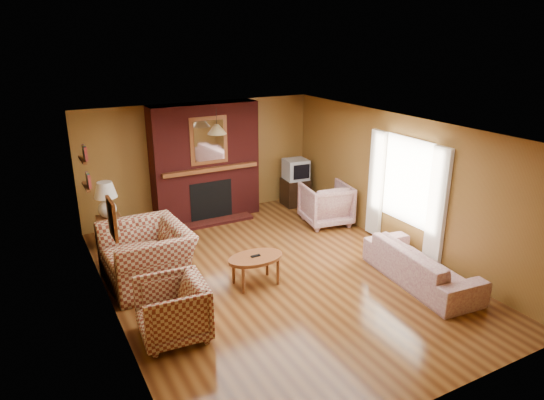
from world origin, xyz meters
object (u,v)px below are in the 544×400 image
coffee_table (256,260)px  table_lamp (106,198)px  plaid_loveseat (147,256)px  floral_armchair (326,204)px  plaid_armchair (172,310)px  side_table (110,232)px  tv_stand (295,192)px  fireplace (206,163)px  floral_sofa (421,265)px  crt_tv (296,169)px

coffee_table → table_lamp: (-1.70, 2.54, 0.52)m
plaid_loveseat → floral_armchair: bearing=98.0°
plaid_armchair → floral_armchair: floral_armchair is taller
floral_armchair → table_lamp: bearing=-2.7°
plaid_loveseat → table_lamp: 1.76m
side_table → floral_armchair: bearing=-12.8°
table_lamp → tv_stand: (4.15, 0.35, -0.63)m
side_table → tv_stand: tv_stand is taller
fireplace → floral_sofa: size_ratio=1.17×
fireplace → plaid_armchair: 4.35m
plaid_loveseat → floral_armchair: plaid_loveseat is taller
plaid_armchair → coffee_table: 1.71m
coffee_table → side_table: (-1.70, 2.54, -0.13)m
coffee_table → side_table: bearing=123.8°
crt_tv → floral_sofa: bearing=-92.1°
floral_sofa → side_table: size_ratio=3.63×
plaid_armchair → tv_stand: size_ratio=1.42×
plaid_armchair → floral_sofa: (3.85, -0.43, -0.09)m
coffee_table → crt_tv: crt_tv is taller
coffee_table → crt_tv: bearing=49.6°
plaid_armchair → tv_stand: (4.00, 3.62, -0.09)m
plaid_loveseat → coffee_table: size_ratio=1.57×
plaid_loveseat → fireplace: bearing=137.1°
tv_stand → crt_tv: bearing=-86.2°
plaid_armchair → crt_tv: (4.00, 3.61, 0.44)m
fireplace → side_table: size_ratio=4.26×
plaid_loveseat → plaid_armchair: 1.60m
plaid_armchair → table_lamp: table_lamp is taller
floral_sofa → crt_tv: bearing=3.4°
fireplace → coffee_table: size_ratio=2.71×
plaid_loveseat → table_lamp: bearing=-174.4°
coffee_table → plaid_loveseat: bearing=149.3°
crt_tv → fireplace: bearing=174.7°
floral_sofa → table_lamp: (-4.00, 3.70, 0.64)m
floral_armchair → plaid_loveseat: bearing=21.0°
tv_stand → table_lamp: bearing=-171.4°
floral_sofa → table_lamp: size_ratio=3.07×
plaid_armchair → floral_armchair: bearing=124.9°
coffee_table → side_table: side_table is taller
side_table → table_lamp: bearing=135.0°
fireplace → plaid_loveseat: 2.97m
floral_sofa → side_table: 5.45m
plaid_loveseat → side_table: 1.70m
fireplace → floral_armchair: bearing=-36.3°
fireplace → crt_tv: (2.05, -0.19, -0.35)m
floral_sofa → crt_tv: (0.15, 4.04, 0.53)m
plaid_armchair → coffee_table: bearing=119.6°
floral_armchair → side_table: size_ratio=1.64×
plaid_armchair → floral_sofa: 3.88m
floral_sofa → coffee_table: 2.58m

